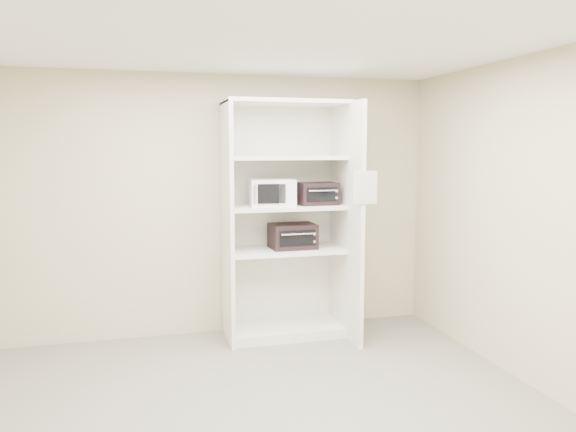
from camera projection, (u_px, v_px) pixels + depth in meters
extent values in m
cube|color=slate|center=(262.00, 416.00, 4.10)|extent=(4.50, 4.00, 0.01)
cube|color=white|center=(260.00, 35.00, 3.78)|extent=(4.50, 4.00, 0.01)
cube|color=beige|center=(221.00, 205.00, 5.86)|extent=(4.50, 0.02, 2.70)
cube|color=beige|center=(378.00, 314.00, 2.02)|extent=(4.50, 0.02, 2.70)
cube|color=beige|center=(534.00, 223.00, 4.51)|extent=(0.02, 4.00, 2.70)
cube|color=white|center=(228.00, 224.00, 5.58)|extent=(0.04, 0.60, 2.40)
cube|color=white|center=(346.00, 221.00, 5.74)|extent=(0.04, 0.90, 2.40)
cube|color=white|center=(279.00, 218.00, 6.02)|extent=(1.24, 0.02, 2.40)
cube|color=white|center=(286.00, 330.00, 5.89)|extent=(1.16, 0.56, 0.10)
cube|color=white|center=(285.00, 250.00, 5.78)|extent=(1.16, 0.56, 0.04)
cube|color=white|center=(285.00, 207.00, 5.73)|extent=(1.16, 0.56, 0.04)
cube|color=white|center=(285.00, 158.00, 5.67)|extent=(1.16, 0.56, 0.04)
cube|color=white|center=(285.00, 102.00, 5.60)|extent=(1.24, 0.60, 0.04)
cube|color=white|center=(272.00, 192.00, 5.65)|extent=(0.48, 0.38, 0.27)
cube|color=black|center=(317.00, 194.00, 5.74)|extent=(0.41, 0.32, 0.23)
cube|color=black|center=(293.00, 236.00, 5.78)|extent=(0.47, 0.36, 0.25)
cube|color=white|center=(365.00, 188.00, 5.26)|extent=(0.24, 0.03, 0.31)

